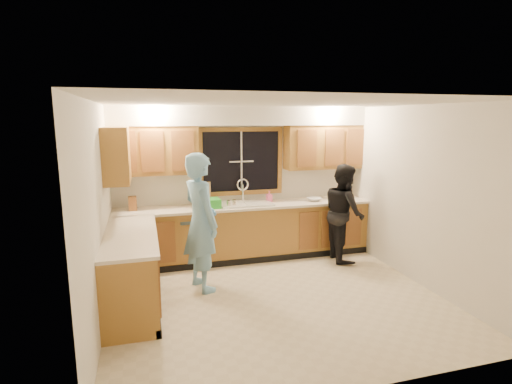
% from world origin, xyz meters
% --- Properties ---
extents(floor, '(4.20, 4.20, 0.00)m').
position_xyz_m(floor, '(0.00, 0.00, 0.00)').
color(floor, beige).
rests_on(floor, ground).
extents(ceiling, '(4.20, 4.20, 0.00)m').
position_xyz_m(ceiling, '(0.00, 0.00, 2.50)').
color(ceiling, silver).
extents(wall_back, '(4.20, 0.00, 4.20)m').
position_xyz_m(wall_back, '(0.00, 1.90, 1.25)').
color(wall_back, silver).
rests_on(wall_back, ground).
extents(wall_left, '(0.00, 3.80, 3.80)m').
position_xyz_m(wall_left, '(-2.10, 0.00, 1.25)').
color(wall_left, silver).
rests_on(wall_left, ground).
extents(wall_right, '(0.00, 3.80, 3.80)m').
position_xyz_m(wall_right, '(2.10, 0.00, 1.25)').
color(wall_right, silver).
rests_on(wall_right, ground).
extents(base_cabinets_back, '(4.20, 0.60, 0.88)m').
position_xyz_m(base_cabinets_back, '(0.00, 1.60, 0.44)').
color(base_cabinets_back, '#A77430').
rests_on(base_cabinets_back, ground).
extents(base_cabinets_left, '(0.60, 1.90, 0.88)m').
position_xyz_m(base_cabinets_left, '(-1.80, 0.35, 0.44)').
color(base_cabinets_left, '#A77430').
rests_on(base_cabinets_left, ground).
extents(countertop_back, '(4.20, 0.63, 0.04)m').
position_xyz_m(countertop_back, '(0.00, 1.58, 0.90)').
color(countertop_back, '#F3E3CC').
rests_on(countertop_back, base_cabinets_back).
extents(countertop_left, '(0.63, 1.90, 0.04)m').
position_xyz_m(countertop_left, '(-1.79, 0.35, 0.90)').
color(countertop_left, '#F3E3CC').
rests_on(countertop_left, base_cabinets_left).
extents(upper_cabinets_left, '(1.35, 0.33, 0.75)m').
position_xyz_m(upper_cabinets_left, '(-1.43, 1.73, 1.83)').
color(upper_cabinets_left, '#A77430').
rests_on(upper_cabinets_left, wall_back).
extents(upper_cabinets_right, '(1.35, 0.33, 0.75)m').
position_xyz_m(upper_cabinets_right, '(1.43, 1.73, 1.83)').
color(upper_cabinets_right, '#A77430').
rests_on(upper_cabinets_right, wall_back).
extents(upper_cabinets_return, '(0.33, 0.90, 0.75)m').
position_xyz_m(upper_cabinets_return, '(-1.94, 1.12, 1.83)').
color(upper_cabinets_return, '#A77430').
rests_on(upper_cabinets_return, wall_left).
extents(soffit, '(4.20, 0.35, 0.30)m').
position_xyz_m(soffit, '(0.00, 1.72, 2.35)').
color(soffit, silver).
rests_on(soffit, wall_back).
extents(window_frame, '(1.44, 0.03, 1.14)m').
position_xyz_m(window_frame, '(0.00, 1.89, 1.60)').
color(window_frame, black).
rests_on(window_frame, wall_back).
extents(sink, '(0.86, 0.52, 0.57)m').
position_xyz_m(sink, '(0.00, 1.60, 0.86)').
color(sink, white).
rests_on(sink, countertop_back).
extents(dishwasher, '(0.60, 0.56, 0.82)m').
position_xyz_m(dishwasher, '(-0.85, 1.59, 0.41)').
color(dishwasher, silver).
rests_on(dishwasher, floor).
extents(stove, '(0.58, 0.75, 0.90)m').
position_xyz_m(stove, '(-1.80, -0.22, 0.45)').
color(stove, silver).
rests_on(stove, floor).
extents(man, '(0.64, 0.79, 1.88)m').
position_xyz_m(man, '(-0.88, 0.59, 0.94)').
color(man, '#7AB8E6').
rests_on(man, floor).
extents(woman, '(0.70, 0.85, 1.60)m').
position_xyz_m(woman, '(1.54, 1.11, 0.80)').
color(woman, black).
rests_on(woman, floor).
extents(knife_block, '(0.12, 0.10, 0.22)m').
position_xyz_m(knife_block, '(-1.78, 1.65, 1.03)').
color(knife_block, brown).
rests_on(knife_block, countertop_back).
extents(cutting_board, '(0.28, 0.11, 0.37)m').
position_xyz_m(cutting_board, '(-0.69, 1.78, 1.11)').
color(cutting_board, tan).
rests_on(cutting_board, countertop_back).
extents(dish_crate, '(0.32, 0.30, 0.14)m').
position_xyz_m(dish_crate, '(-0.61, 1.52, 0.99)').
color(dish_crate, green).
rests_on(dish_crate, countertop_back).
extents(soap_bottle, '(0.09, 0.09, 0.19)m').
position_xyz_m(soap_bottle, '(0.44, 1.70, 1.01)').
color(soap_bottle, pink).
rests_on(soap_bottle, countertop_back).
extents(bowl, '(0.30, 0.30, 0.06)m').
position_xyz_m(bowl, '(1.20, 1.54, 0.95)').
color(bowl, silver).
rests_on(bowl, countertop_back).
extents(can_left, '(0.07, 0.07, 0.12)m').
position_xyz_m(can_left, '(-0.32, 1.45, 0.98)').
color(can_left, beige).
rests_on(can_left, countertop_back).
extents(can_right, '(0.07, 0.07, 0.11)m').
position_xyz_m(can_right, '(-0.22, 1.50, 0.98)').
color(can_right, beige).
rests_on(can_right, countertop_back).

